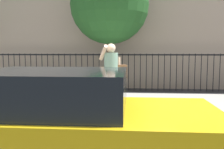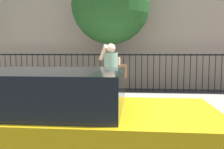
% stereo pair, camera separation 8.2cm
% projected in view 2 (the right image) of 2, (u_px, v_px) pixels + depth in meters
% --- Properties ---
extents(ground_plane, '(60.00, 60.00, 0.00)m').
position_uv_depth(ground_plane, '(117.00, 139.00, 4.81)').
color(ground_plane, '#28282B').
extents(sidewalk, '(28.00, 4.40, 0.15)m').
position_uv_depth(sidewalk, '(122.00, 109.00, 6.98)').
color(sidewalk, '#B2ADA3').
rests_on(sidewalk, ground).
extents(iron_fence, '(12.03, 0.04, 1.60)m').
position_uv_depth(iron_fence, '(127.00, 67.00, 10.56)').
color(iron_fence, black).
rests_on(iron_fence, ground).
extents(taxi_yellow, '(4.21, 1.87, 1.45)m').
position_uv_depth(taxi_yellow, '(62.00, 123.00, 3.45)').
color(taxi_yellow, yellow).
rests_on(taxi_yellow, ground).
extents(pedestrian_on_phone, '(0.72, 0.56, 1.75)m').
position_uv_depth(pedestrian_on_phone, '(112.00, 73.00, 6.10)').
color(pedestrian_on_phone, beige).
rests_on(pedestrian_on_phone, sidewalk).
extents(street_tree_near, '(3.11, 3.11, 5.09)m').
position_uv_depth(street_tree_near, '(111.00, 5.00, 9.70)').
color(street_tree_near, '#4C3823').
rests_on(street_tree_near, ground).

